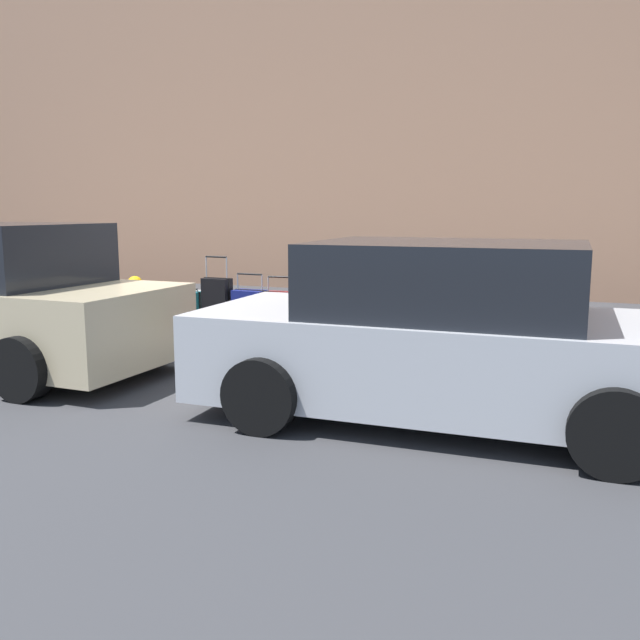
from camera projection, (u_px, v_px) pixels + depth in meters
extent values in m
plane|color=#333335|center=(182.00, 351.00, 8.81)|extent=(40.00, 40.00, 0.00)
cube|color=gray|center=(266.00, 318.00, 11.09)|extent=(18.00, 5.00, 0.14)
cube|color=#936B51|center=(378.00, 73.00, 15.90)|extent=(24.00, 3.00, 9.98)
cube|color=black|center=(460.00, 323.00, 7.86)|extent=(0.44, 0.22, 0.77)
cube|color=black|center=(460.00, 323.00, 7.86)|extent=(0.45, 0.05, 0.79)
cylinder|color=gray|center=(478.00, 289.00, 7.72)|extent=(0.02, 0.02, 0.04)
cylinder|color=gray|center=(445.00, 287.00, 7.87)|extent=(0.02, 0.02, 0.04)
cylinder|color=black|center=(461.00, 286.00, 7.79)|extent=(0.38, 0.03, 0.02)
cylinder|color=black|center=(476.00, 355.00, 7.84)|extent=(0.04, 0.02, 0.04)
cylinder|color=black|center=(443.00, 352.00, 7.99)|extent=(0.04, 0.02, 0.04)
cube|color=#0F606B|center=(422.00, 330.00, 8.15)|extent=(0.37, 0.26, 0.50)
cube|color=black|center=(422.00, 330.00, 8.15)|extent=(0.38, 0.06, 0.51)
cylinder|color=gray|center=(436.00, 302.00, 8.04)|extent=(0.02, 0.02, 0.20)
cylinder|color=gray|center=(410.00, 301.00, 8.14)|extent=(0.02, 0.02, 0.20)
cylinder|color=black|center=(423.00, 293.00, 8.08)|extent=(0.31, 0.03, 0.02)
cylinder|color=black|center=(435.00, 350.00, 8.13)|extent=(0.04, 0.02, 0.04)
cylinder|color=black|center=(409.00, 348.00, 8.24)|extent=(0.04, 0.02, 0.04)
cube|color=#9EA0A8|center=(389.00, 327.00, 8.30)|extent=(0.37, 0.27, 0.53)
cube|color=black|center=(389.00, 327.00, 8.30)|extent=(0.36, 0.07, 0.54)
cylinder|color=gray|center=(401.00, 305.00, 8.22)|extent=(0.02, 0.02, 0.04)
cylinder|color=gray|center=(377.00, 304.00, 8.30)|extent=(0.02, 0.02, 0.04)
cylinder|color=black|center=(389.00, 302.00, 8.25)|extent=(0.29, 0.05, 0.02)
cylinder|color=black|center=(400.00, 347.00, 8.30)|extent=(0.05, 0.02, 0.04)
cylinder|color=black|center=(376.00, 345.00, 8.38)|extent=(0.05, 0.02, 0.04)
cube|color=#59601E|center=(354.00, 326.00, 8.42)|extent=(0.40, 0.26, 0.52)
cube|color=black|center=(354.00, 326.00, 8.42)|extent=(0.40, 0.07, 0.53)
cylinder|color=gray|center=(367.00, 304.00, 8.31)|extent=(0.02, 0.02, 0.04)
cylinder|color=gray|center=(342.00, 303.00, 8.44)|extent=(0.02, 0.02, 0.04)
cylinder|color=black|center=(354.00, 302.00, 8.37)|extent=(0.33, 0.05, 0.02)
cylinder|color=black|center=(366.00, 345.00, 8.39)|extent=(0.05, 0.02, 0.04)
cylinder|color=black|center=(342.00, 343.00, 8.53)|extent=(0.05, 0.02, 0.04)
cube|color=maroon|center=(322.00, 318.00, 8.64)|extent=(0.39, 0.26, 0.64)
cube|color=black|center=(322.00, 318.00, 8.64)|extent=(0.40, 0.05, 0.65)
cylinder|color=gray|center=(335.00, 292.00, 8.53)|extent=(0.02, 0.02, 0.04)
cylinder|color=gray|center=(310.00, 291.00, 8.64)|extent=(0.02, 0.02, 0.04)
cylinder|color=black|center=(322.00, 290.00, 8.58)|extent=(0.33, 0.03, 0.02)
cylinder|color=black|center=(335.00, 342.00, 8.63)|extent=(0.04, 0.02, 0.04)
cylinder|color=black|center=(310.00, 340.00, 8.74)|extent=(0.04, 0.02, 0.04)
cube|color=red|center=(284.00, 316.00, 8.77)|extent=(0.51, 0.26, 0.63)
cube|color=black|center=(284.00, 316.00, 8.77)|extent=(0.51, 0.08, 0.65)
cylinder|color=gray|center=(300.00, 285.00, 8.64)|extent=(0.02, 0.02, 0.20)
cylinder|color=gray|center=(268.00, 284.00, 8.77)|extent=(0.02, 0.02, 0.20)
cylinder|color=black|center=(284.00, 277.00, 8.69)|extent=(0.44, 0.06, 0.02)
cylinder|color=black|center=(301.00, 340.00, 8.75)|extent=(0.05, 0.02, 0.04)
cylinder|color=black|center=(269.00, 338.00, 8.88)|extent=(0.05, 0.02, 0.04)
cube|color=navy|center=(250.00, 314.00, 9.02)|extent=(0.45, 0.28, 0.63)
cube|color=black|center=(250.00, 314.00, 9.02)|extent=(0.44, 0.07, 0.64)
cylinder|color=gray|center=(262.00, 283.00, 8.87)|extent=(0.02, 0.02, 0.21)
cylinder|color=gray|center=(238.00, 282.00, 9.03)|extent=(0.02, 0.02, 0.21)
cylinder|color=black|center=(250.00, 274.00, 8.93)|extent=(0.37, 0.04, 0.02)
cylinder|color=black|center=(263.00, 336.00, 8.99)|extent=(0.05, 0.02, 0.04)
cylinder|color=black|center=(238.00, 334.00, 9.15)|extent=(0.05, 0.02, 0.04)
cube|color=black|center=(217.00, 307.00, 9.14)|extent=(0.40, 0.22, 0.77)
cube|color=black|center=(217.00, 307.00, 9.14)|extent=(0.40, 0.06, 0.79)
cylinder|color=gray|center=(227.00, 268.00, 8.98)|extent=(0.02, 0.02, 0.29)
cylinder|color=gray|center=(206.00, 267.00, 9.13)|extent=(0.02, 0.02, 0.29)
cylinder|color=black|center=(216.00, 257.00, 9.03)|extent=(0.33, 0.05, 0.02)
cylinder|color=black|center=(228.00, 334.00, 9.13)|extent=(0.05, 0.02, 0.04)
cylinder|color=black|center=(208.00, 332.00, 9.27)|extent=(0.05, 0.02, 0.04)
cube|color=#0F606B|center=(185.00, 312.00, 9.31)|extent=(0.47, 0.21, 0.58)
cube|color=black|center=(185.00, 312.00, 9.31)|extent=(0.48, 0.04, 0.59)
cylinder|color=gray|center=(197.00, 291.00, 9.19)|extent=(0.02, 0.02, 0.04)
cylinder|color=gray|center=(172.00, 289.00, 9.33)|extent=(0.02, 0.02, 0.04)
cylinder|color=black|center=(184.00, 289.00, 9.26)|extent=(0.41, 0.03, 0.02)
cylinder|color=black|center=(199.00, 332.00, 9.28)|extent=(0.04, 0.02, 0.04)
cylinder|color=black|center=(173.00, 330.00, 9.43)|extent=(0.04, 0.02, 0.04)
cylinder|color=#D89E0C|center=(136.00, 308.00, 9.60)|extent=(0.20, 0.20, 0.60)
sphere|color=#D89E0C|center=(135.00, 283.00, 9.54)|extent=(0.21, 0.21, 0.21)
cylinder|color=#D89E0C|center=(127.00, 305.00, 9.65)|extent=(0.09, 0.10, 0.09)
cylinder|color=#D89E0C|center=(145.00, 307.00, 9.54)|extent=(0.09, 0.10, 0.09)
cylinder|color=brown|center=(94.00, 297.00, 9.66)|extent=(0.16, 0.16, 0.91)
cube|color=#B2B5BA|center=(445.00, 357.00, 5.90)|extent=(4.34, 1.91, 0.76)
cube|color=black|center=(447.00, 278.00, 5.79)|extent=(2.27, 1.73, 0.62)
cylinder|color=black|center=(261.00, 396.00, 5.55)|extent=(0.64, 0.23, 0.64)
cylinder|color=black|center=(335.00, 352.00, 7.26)|extent=(0.64, 0.23, 0.64)
cylinder|color=black|center=(615.00, 433.00, 4.62)|extent=(0.64, 0.23, 0.64)
cylinder|color=black|center=(605.00, 372.00, 6.33)|extent=(0.64, 0.23, 0.64)
cylinder|color=black|center=(21.00, 369.00, 6.48)|extent=(0.64, 0.23, 0.64)
cylinder|color=black|center=(141.00, 336.00, 8.16)|extent=(0.64, 0.23, 0.64)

